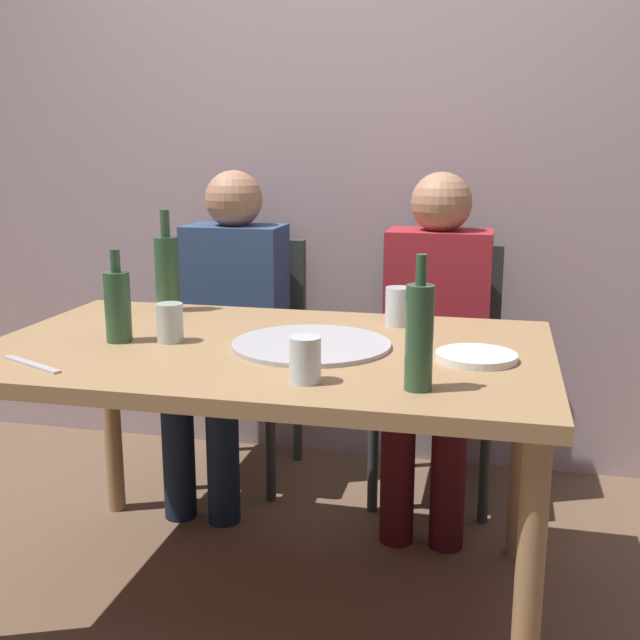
{
  "coord_description": "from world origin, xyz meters",
  "views": [
    {
      "loc": [
        0.59,
        -1.91,
        1.26
      ],
      "look_at": [
        0.12,
        0.11,
        0.79
      ],
      "focal_mm": 43.6,
      "sensor_mm": 36.0,
      "label": 1
    }
  ],
  "objects_px": {
    "dining_table": "(267,373)",
    "chair_left": "(242,342)",
    "tumbler_far": "(398,306)",
    "water_bottle": "(118,305)",
    "plate_stack": "(476,357)",
    "guest_in_sweater": "(228,318)",
    "table_knife": "(32,364)",
    "guest_in_beanie": "(435,329)",
    "pizza_tray": "(311,344)",
    "beer_bottle": "(167,272)",
    "wine_glass": "(170,323)",
    "wine_bottle": "(419,335)",
    "chair_right": "(437,353)",
    "tumbler_near": "(305,360)"
  },
  "relations": [
    {
      "from": "tumbler_near",
      "to": "chair_right",
      "type": "height_order",
      "value": "chair_right"
    },
    {
      "from": "wine_bottle",
      "to": "table_knife",
      "type": "distance_m",
      "value": 0.93
    },
    {
      "from": "table_knife",
      "to": "guest_in_beanie",
      "type": "relative_size",
      "value": 0.19
    },
    {
      "from": "pizza_tray",
      "to": "plate_stack",
      "type": "bearing_deg",
      "value": -4.86
    },
    {
      "from": "chair_left",
      "to": "tumbler_far",
      "type": "bearing_deg",
      "value": 140.81
    },
    {
      "from": "wine_bottle",
      "to": "wine_glass",
      "type": "bearing_deg",
      "value": 158.77
    },
    {
      "from": "water_bottle",
      "to": "guest_in_sweater",
      "type": "distance_m",
      "value": 0.78
    },
    {
      "from": "dining_table",
      "to": "plate_stack",
      "type": "bearing_deg",
      "value": -2.74
    },
    {
      "from": "wine_bottle",
      "to": "beer_bottle",
      "type": "height_order",
      "value": "beer_bottle"
    },
    {
      "from": "pizza_tray",
      "to": "table_knife",
      "type": "xyz_separation_m",
      "value": [
        -0.61,
        -0.33,
        -0.0
      ]
    },
    {
      "from": "dining_table",
      "to": "chair_left",
      "type": "bearing_deg",
      "value": 112.89
    },
    {
      "from": "tumbler_near",
      "to": "table_knife",
      "type": "relative_size",
      "value": 0.47
    },
    {
      "from": "beer_bottle",
      "to": "water_bottle",
      "type": "bearing_deg",
      "value": -84.83
    },
    {
      "from": "plate_stack",
      "to": "chair_right",
      "type": "height_order",
      "value": "chair_right"
    },
    {
      "from": "water_bottle",
      "to": "table_knife",
      "type": "distance_m",
      "value": 0.3
    },
    {
      "from": "pizza_tray",
      "to": "plate_stack",
      "type": "height_order",
      "value": "plate_stack"
    },
    {
      "from": "water_bottle",
      "to": "guest_in_beanie",
      "type": "bearing_deg",
      "value": 43.88
    },
    {
      "from": "tumbler_near",
      "to": "table_knife",
      "type": "height_order",
      "value": "tumbler_near"
    },
    {
      "from": "pizza_tray",
      "to": "tumbler_far",
      "type": "height_order",
      "value": "tumbler_far"
    },
    {
      "from": "tumbler_far",
      "to": "pizza_tray",
      "type": "bearing_deg",
      "value": -122.2
    },
    {
      "from": "tumbler_far",
      "to": "table_knife",
      "type": "distance_m",
      "value": 1.02
    },
    {
      "from": "table_knife",
      "to": "chair_left",
      "type": "height_order",
      "value": "chair_left"
    },
    {
      "from": "pizza_tray",
      "to": "chair_right",
      "type": "xyz_separation_m",
      "value": [
        0.27,
        0.85,
        -0.23
      ]
    },
    {
      "from": "beer_bottle",
      "to": "guest_in_beanie",
      "type": "distance_m",
      "value": 0.92
    },
    {
      "from": "wine_glass",
      "to": "tumbler_near",
      "type": "bearing_deg",
      "value": -31.61
    },
    {
      "from": "wine_bottle",
      "to": "water_bottle",
      "type": "relative_size",
      "value": 1.18
    },
    {
      "from": "chair_left",
      "to": "guest_in_sweater",
      "type": "bearing_deg",
      "value": 90.0
    },
    {
      "from": "dining_table",
      "to": "table_knife",
      "type": "relative_size",
      "value": 6.77
    },
    {
      "from": "water_bottle",
      "to": "guest_in_beanie",
      "type": "xyz_separation_m",
      "value": [
        0.79,
        0.76,
        -0.2
      ]
    },
    {
      "from": "water_bottle",
      "to": "plate_stack",
      "type": "distance_m",
      "value": 0.95
    },
    {
      "from": "tumbler_far",
      "to": "guest_in_beanie",
      "type": "height_order",
      "value": "guest_in_beanie"
    },
    {
      "from": "dining_table",
      "to": "tumbler_far",
      "type": "height_order",
      "value": "tumbler_far"
    },
    {
      "from": "tumbler_near",
      "to": "table_knife",
      "type": "bearing_deg",
      "value": -178.41
    },
    {
      "from": "beer_bottle",
      "to": "wine_glass",
      "type": "distance_m",
      "value": 0.42
    },
    {
      "from": "dining_table",
      "to": "tumbler_near",
      "type": "distance_m",
      "value": 0.37
    },
    {
      "from": "chair_right",
      "to": "pizza_tray",
      "type": "bearing_deg",
      "value": 72.45
    },
    {
      "from": "dining_table",
      "to": "guest_in_sweater",
      "type": "height_order",
      "value": "guest_in_sweater"
    },
    {
      "from": "beer_bottle",
      "to": "tumbler_far",
      "type": "relative_size",
      "value": 2.85
    },
    {
      "from": "plate_stack",
      "to": "guest_in_beanie",
      "type": "bearing_deg",
      "value": 102.27
    },
    {
      "from": "tumbler_far",
      "to": "wine_glass",
      "type": "height_order",
      "value": "tumbler_far"
    },
    {
      "from": "wine_glass",
      "to": "chair_left",
      "type": "relative_size",
      "value": 0.12
    },
    {
      "from": "water_bottle",
      "to": "tumbler_far",
      "type": "height_order",
      "value": "water_bottle"
    },
    {
      "from": "pizza_tray",
      "to": "water_bottle",
      "type": "height_order",
      "value": "water_bottle"
    },
    {
      "from": "chair_right",
      "to": "guest_in_sweater",
      "type": "relative_size",
      "value": 0.77
    },
    {
      "from": "plate_stack",
      "to": "wine_glass",
      "type": "bearing_deg",
      "value": 179.78
    },
    {
      "from": "wine_glass",
      "to": "dining_table",
      "type": "bearing_deg",
      "value": 5.02
    },
    {
      "from": "table_knife",
      "to": "chair_left",
      "type": "distance_m",
      "value": 1.2
    },
    {
      "from": "dining_table",
      "to": "plate_stack",
      "type": "xyz_separation_m",
      "value": [
        0.55,
        -0.03,
        0.09
      ]
    },
    {
      "from": "water_bottle",
      "to": "guest_in_sweater",
      "type": "xyz_separation_m",
      "value": [
        0.04,
        0.76,
        -0.2
      ]
    },
    {
      "from": "wine_bottle",
      "to": "beer_bottle",
      "type": "relative_size",
      "value": 0.92
    }
  ]
}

